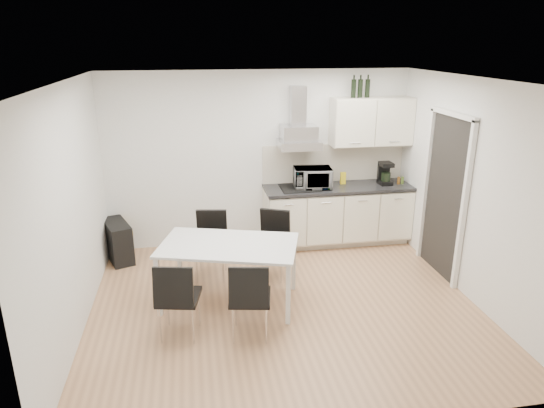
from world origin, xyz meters
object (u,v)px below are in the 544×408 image
at_px(kitchenette, 340,191).
at_px(chair_near_left, 179,298).
at_px(chair_near_right, 250,298).
at_px(chair_far_right, 272,245).
at_px(floor_speaker, 207,237).
at_px(guitar_amp, 118,241).
at_px(chair_far_left, 211,246).
at_px(dining_table, 229,250).

height_order(kitchenette, chair_near_left, kitchenette).
distance_m(kitchenette, chair_near_right, 2.84).
height_order(chair_far_right, floor_speaker, chair_far_right).
relative_size(chair_far_right, chair_near_left, 1.00).
bearing_deg(chair_far_right, floor_speaker, -30.72).
bearing_deg(kitchenette, guitar_amp, -178.52).
relative_size(kitchenette, chair_near_right, 2.86).
height_order(chair_near_left, floor_speaker, chair_near_left).
bearing_deg(kitchenette, chair_far_right, -141.47).
bearing_deg(chair_far_left, guitar_amp, -21.63).
distance_m(kitchenette, guitar_amp, 3.33).
xyz_separation_m(chair_far_right, guitar_amp, (-2.07, 0.88, -0.16)).
relative_size(chair_far_left, chair_far_right, 1.00).
bearing_deg(floor_speaker, chair_near_right, -93.86).
relative_size(dining_table, chair_near_right, 1.99).
bearing_deg(chair_near_left, dining_table, 57.89).
xyz_separation_m(chair_near_right, floor_speaker, (-0.35, 2.44, -0.29)).
relative_size(chair_near_left, floor_speaker, 2.91).
bearing_deg(kitchenette, chair_far_left, -156.84).
height_order(chair_near_left, guitar_amp, chair_near_left).
bearing_deg(guitar_amp, chair_near_left, -87.58).
relative_size(chair_near_right, guitar_amp, 1.21).
relative_size(kitchenette, chair_far_right, 2.86).
relative_size(guitar_amp, floor_speaker, 2.40).
bearing_deg(chair_far_right, kitchenette, -117.52).
height_order(kitchenette, chair_far_right, kitchenette).
height_order(chair_near_left, chair_near_right, same).
height_order(chair_far_left, chair_far_right, same).
bearing_deg(floor_speaker, chair_far_left, -101.22).
distance_m(kitchenette, dining_table, 2.39).
relative_size(chair_far_left, guitar_amp, 1.21).
distance_m(kitchenette, chair_near_left, 3.24).
distance_m(chair_far_left, chair_near_right, 1.46).
height_order(kitchenette, dining_table, kitchenette).
bearing_deg(chair_far_left, floor_speaker, -79.79).
bearing_deg(dining_table, floor_speaker, 113.04).
height_order(kitchenette, chair_far_left, kitchenette).
bearing_deg(chair_near_right, chair_near_left, -179.63).
xyz_separation_m(dining_table, chair_far_right, (0.60, 0.58, -0.24)).
distance_m(chair_far_left, chair_far_right, 0.79).
bearing_deg(chair_near_right, kitchenette, 64.17).
distance_m(dining_table, chair_far_left, 0.75).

